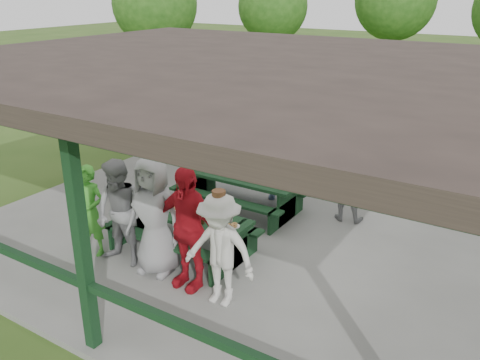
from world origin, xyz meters
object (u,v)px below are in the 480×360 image
Objects in this scene: contestant_green at (90,211)px; contestant_white_fedora at (220,250)px; picnic_table_near at (182,226)px; contestant_red at (187,228)px; spectator_lblue at (282,163)px; spectator_blue at (236,146)px; spectator_grey at (348,183)px; contestant_grey_mid at (154,216)px; contestant_grey_left at (120,214)px; picnic_table_far at (239,188)px; farm_trailer at (292,110)px; pickup_truck at (466,130)px.

contestant_white_fedora reaches higher than contestant_green.
contestant_green is at bearing 175.28° from contestant_white_fedora.
picnic_table_near is 1.75m from contestant_white_fedora.
contestant_red reaches higher than spectator_lblue.
contestant_white_fedora is at bearing -13.93° from contestant_green.
spectator_blue is at bearing 117.58° from contestant_red.
spectator_grey is (0.49, 3.70, -0.11)m from contestant_white_fedora.
contestant_grey_mid is 1.11× the size of contestant_white_fedora.
picnic_table_near is at bearing 21.95° from contestant_green.
contestant_white_fedora is (2.01, -0.05, -0.04)m from contestant_grey_left.
contestant_green is 0.81× the size of contestant_grey_mid.
picnic_table_far is 2.19m from spectator_grey.
contestant_green is 0.41× the size of farm_trailer.
contestant_grey_left is 1.34m from contestant_red.
contestant_white_fedora is (2.70, -0.03, 0.06)m from contestant_green.
contestant_grey_left is 1.10× the size of spectator_lblue.
contestant_red is at bearing 63.28° from spectator_grey.
contestant_green reaches higher than pickup_truck.
contestant_white_fedora reaches higher than picnic_table_far.
picnic_table_near is 1.41× the size of contestant_white_fedora.
contestant_grey_mid is 0.37× the size of pickup_truck.
spectator_lblue is at bearing -87.55° from farm_trailer.
spectator_lblue is at bearing 77.56° from contestant_grey_mid.
spectator_lblue reaches higher than picnic_table_near.
picnic_table_near is at bearing -86.73° from picnic_table_far.
contestant_green is 2.70m from contestant_white_fedora.
contestant_green is (-1.27, -0.90, 0.33)m from picnic_table_near.
farm_trailer is at bearing 111.45° from contestant_red.
contestant_white_fedora reaches higher than pickup_truck.
spectator_grey is (2.98, -0.57, -0.11)m from spectator_blue.
contestant_red is 1.19× the size of spectator_lblue.
contestant_green reaches higher than spectator_grey.
contestant_green is at bearing -111.73° from picnic_table_far.
contestant_grey_left is at bearing 174.37° from contestant_white_fedora.
contestant_red reaches higher than picnic_table_far.
contestant_grey_mid is (1.33, 0.14, 0.18)m from contestant_green.
pickup_truck is (4.37, 9.52, -0.16)m from contestant_green.
contestant_green is at bearing 93.61° from spectator_blue.
contestant_red reaches higher than contestant_white_fedora.
contestant_white_fedora reaches higher than spectator_lblue.
contestant_green is 4.24m from spectator_blue.
picnic_table_far is at bearing 139.96° from pickup_truck.
contestant_green is at bearing -173.43° from contestant_red.
contestant_grey_left is 0.65m from contestant_grey_mid.
contestant_grey_left reaches higher than picnic_table_near.
spectator_lblue is (0.37, 2.96, 0.35)m from picnic_table_near.
spectator_grey is 0.28× the size of pickup_truck.
contestant_grey_left is (-0.46, -2.87, 0.44)m from picnic_table_far.
spectator_grey is at bearing 35.67° from contestant_green.
spectator_lblue is (0.31, 3.72, -0.16)m from contestant_grey_mid.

